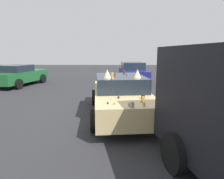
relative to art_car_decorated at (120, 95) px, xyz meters
name	(u,v)px	position (x,y,z in m)	size (l,w,h in m)	color
ground_plane	(120,115)	(-0.04, 0.00, -0.70)	(60.00, 60.00, 0.00)	#2D2D30
art_car_decorated	(120,95)	(0.00, 0.00, 0.00)	(4.84, 2.39, 1.63)	#D8BC7F
parked_sedan_behind_left	(19,75)	(6.19, 6.63, 0.00)	(4.52, 2.52, 1.38)	#1E602D
parked_sedan_row_back_far	(133,72)	(7.76, -1.07, 0.04)	(4.53, 2.16, 1.48)	navy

